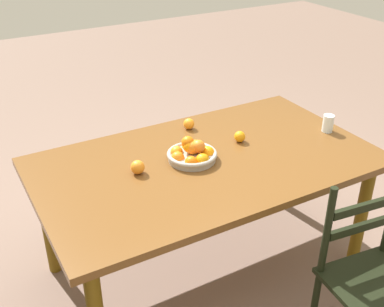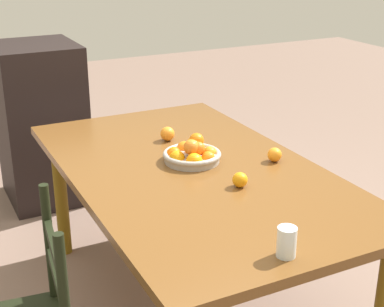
% 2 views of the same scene
% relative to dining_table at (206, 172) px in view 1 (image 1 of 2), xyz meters
% --- Properties ---
extents(ground_plane, '(12.00, 12.00, 0.00)m').
position_rel_dining_table_xyz_m(ground_plane, '(0.00, 0.00, -0.69)').
color(ground_plane, '#7A6154').
extents(dining_table, '(1.87, 1.08, 0.77)m').
position_rel_dining_table_xyz_m(dining_table, '(0.00, 0.00, 0.00)').
color(dining_table, brown).
rests_on(dining_table, ground).
extents(chair_near_window, '(0.49, 0.49, 0.92)m').
position_rel_dining_table_xyz_m(chair_near_window, '(-0.40, 0.90, -0.25)').
color(chair_near_window, black).
rests_on(chair_near_window, ground).
extents(fruit_bowl, '(0.28, 0.28, 0.14)m').
position_rel_dining_table_xyz_m(fruit_bowl, '(0.07, -0.03, 0.12)').
color(fruit_bowl, '#A79F96').
rests_on(fruit_bowl, dining_table).
extents(orange_loose_0, '(0.07, 0.07, 0.07)m').
position_rel_dining_table_xyz_m(orange_loose_0, '(0.39, -0.05, 0.12)').
color(orange_loose_0, orange).
rests_on(orange_loose_0, dining_table).
extents(orange_loose_1, '(0.07, 0.07, 0.07)m').
position_rel_dining_table_xyz_m(orange_loose_1, '(-0.28, -0.09, 0.11)').
color(orange_loose_1, orange).
rests_on(orange_loose_1, dining_table).
extents(orange_loose_2, '(0.07, 0.07, 0.07)m').
position_rel_dining_table_xyz_m(orange_loose_2, '(-0.10, -0.38, 0.12)').
color(orange_loose_2, orange).
rests_on(orange_loose_2, dining_table).
extents(drinking_glass, '(0.07, 0.07, 0.11)m').
position_rel_dining_table_xyz_m(drinking_glass, '(-0.83, 0.06, 0.14)').
color(drinking_glass, silver).
rests_on(drinking_glass, dining_table).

